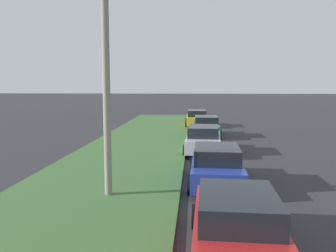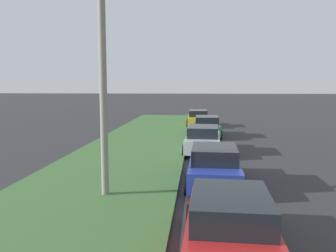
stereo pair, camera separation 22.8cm
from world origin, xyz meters
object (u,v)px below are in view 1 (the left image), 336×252
object	(u,v)px
parked_car_green	(206,126)
streetlight	(117,63)
parked_car_blue	(216,166)
parked_car_silver	(203,139)
parked_car_yellow	(197,118)
parked_car_red	(237,225)

from	to	relation	value
parked_car_green	streetlight	size ratio (longest dim) A/B	0.57
parked_car_blue	streetlight	world-z (taller)	streetlight
parked_car_silver	parked_car_yellow	world-z (taller)	same
parked_car_blue	streetlight	xyz separation A→B (m)	(-1.77, 3.28, 3.67)
parked_car_green	parked_car_yellow	world-z (taller)	same
parked_car_red	parked_car_blue	world-z (taller)	same
parked_car_red	parked_car_blue	xyz separation A→B (m)	(5.49, 0.09, 0.00)
parked_car_silver	parked_car_green	world-z (taller)	same
parked_car_blue	parked_car_green	bearing A→B (deg)	1.32
parked_car_blue	parked_car_silver	world-z (taller)	same
parked_car_blue	parked_car_green	xyz separation A→B (m)	(12.34, -0.03, 0.00)
parked_car_red	parked_car_yellow	size ratio (longest dim) A/B	1.01
parked_car_red	parked_car_yellow	bearing A→B (deg)	3.75
parked_car_blue	parked_car_yellow	world-z (taller)	same
parked_car_blue	parked_car_yellow	size ratio (longest dim) A/B	1.00
parked_car_blue	streetlight	bearing A→B (deg)	119.89
parked_car_blue	parked_car_silver	bearing A→B (deg)	4.41
parked_car_red	streetlight	bearing A→B (deg)	44.23
parked_car_red	parked_car_blue	bearing A→B (deg)	2.99
parked_car_silver	parked_car_red	bearing A→B (deg)	-175.11
parked_car_blue	streetlight	distance (m)	5.23
parked_car_green	parked_car_silver	bearing A→B (deg)	176.95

